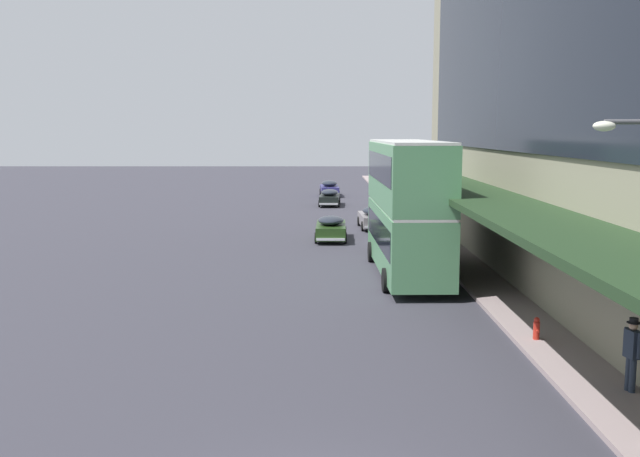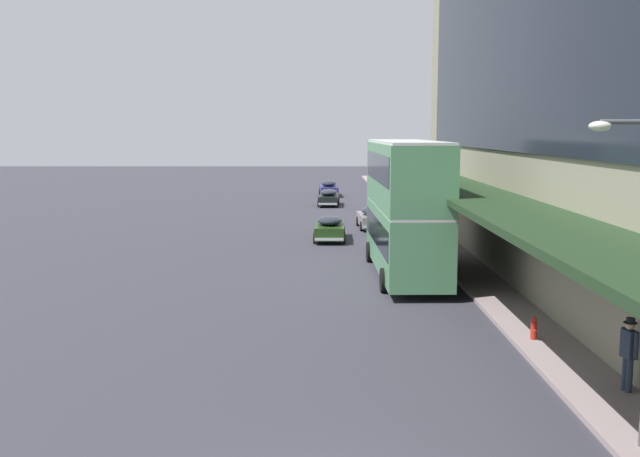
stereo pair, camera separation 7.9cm
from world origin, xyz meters
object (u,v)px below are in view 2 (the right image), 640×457
object	(u,v)px
transit_bus_kerbside_front	(407,204)
vw_van	(387,223)
sedan_oncoming_rear	(330,188)
sedan_trailing_mid	(331,228)
sedan_lead_near	(374,217)
fire_hydrant	(535,328)
sedan_oncoming_front	(330,197)
pedestrian_at_kerb	(630,351)

from	to	relation	value
transit_bus_kerbside_front	vw_van	distance (m)	10.38
sedan_oncoming_rear	sedan_trailing_mid	xyz separation A→B (m)	(-0.29, -29.04, -0.04)
transit_bus_kerbside_front	sedan_trailing_mid	xyz separation A→B (m)	(-3.24, 10.64, -2.54)
sedan_lead_near	vw_van	distance (m)	5.68
fire_hydrant	transit_bus_kerbside_front	bearing A→B (deg)	104.97
vw_van	sedan_oncoming_front	bearing A→B (deg)	98.79
transit_bus_kerbside_front	pedestrian_at_kerb	world-z (taller)	transit_bus_kerbside_front
sedan_trailing_mid	fire_hydrant	bearing A→B (deg)	-74.04
sedan_oncoming_rear	sedan_trailing_mid	size ratio (longest dim) A/B	1.05
sedan_oncoming_rear	fire_hydrant	distance (m)	50.37
transit_bus_kerbside_front	pedestrian_at_kerb	distance (m)	15.39
sedan_lead_near	sedan_trailing_mid	distance (m)	5.94
transit_bus_kerbside_front	pedestrian_at_kerb	xyz separation A→B (m)	(3.75, -14.77, -2.10)
sedan_oncoming_front	sedan_oncoming_rear	world-z (taller)	sedan_oncoming_rear
sedan_lead_near	sedan_oncoming_front	size ratio (longest dim) A/B	0.96
transit_bus_kerbside_front	pedestrian_at_kerb	bearing A→B (deg)	-75.74
pedestrian_at_kerb	fire_hydrant	xyz separation A→B (m)	(-0.98, 4.41, -0.69)
sedan_oncoming_front	pedestrian_at_kerb	bearing A→B (deg)	-81.45
sedan_trailing_mid	pedestrian_at_kerb	bearing A→B (deg)	-74.62
sedan_lead_near	sedan_oncoming_rear	size ratio (longest dim) A/B	0.95
sedan_trailing_mid	fire_hydrant	world-z (taller)	sedan_trailing_mid
sedan_oncoming_rear	fire_hydrant	bearing A→B (deg)	-83.48
pedestrian_at_kerb	vw_van	bearing A→B (deg)	98.35
fire_hydrant	pedestrian_at_kerb	bearing A→B (deg)	-77.44
sedan_oncoming_rear	vw_van	bearing A→B (deg)	-84.12
transit_bus_kerbside_front	fire_hydrant	distance (m)	11.08
transit_bus_kerbside_front	fire_hydrant	xyz separation A→B (m)	(2.77, -10.36, -2.79)
sedan_oncoming_front	sedan_oncoming_rear	size ratio (longest dim) A/B	0.99
sedan_lead_near	vw_van	bearing A→B (deg)	-86.13
vw_van	pedestrian_at_kerb	bearing A→B (deg)	-81.65
pedestrian_at_kerb	sedan_oncoming_rear	bearing A→B (deg)	97.01
transit_bus_kerbside_front	sedan_trailing_mid	world-z (taller)	transit_bus_kerbside_front
transit_bus_kerbside_front	sedan_oncoming_rear	xyz separation A→B (m)	(-2.94, 39.68, -2.50)
transit_bus_kerbside_front	fire_hydrant	size ratio (longest dim) A/B	15.13
sedan_oncoming_front	pedestrian_at_kerb	size ratio (longest dim) A/B	2.55
sedan_oncoming_front	fire_hydrant	size ratio (longest dim) A/B	6.78
sedan_oncoming_rear	fire_hydrant	world-z (taller)	sedan_oncoming_rear
pedestrian_at_kerb	fire_hydrant	size ratio (longest dim) A/B	2.65
sedan_lead_near	vw_van	xyz separation A→B (m)	(0.38, -5.66, 0.36)
fire_hydrant	sedan_lead_near	bearing A→B (deg)	96.66
sedan_trailing_mid	vw_van	xyz separation A→B (m)	(3.34, -0.50, 0.36)
sedan_oncoming_front	sedan_trailing_mid	distance (m)	19.85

